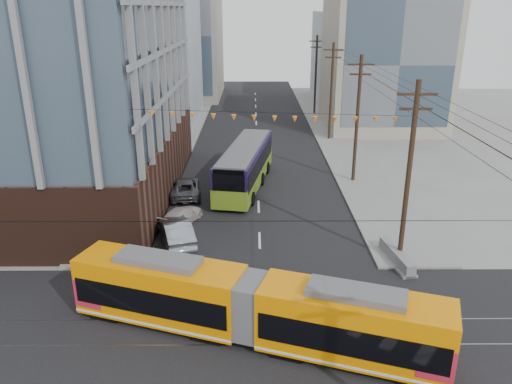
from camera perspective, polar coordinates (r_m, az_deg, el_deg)
bg_bldg_nw_near at (r=70.30m, az=-14.50°, el=15.17°), size 18.00×16.00×18.00m
bg_bldg_ne_near at (r=66.48m, az=14.40°, el=14.04°), size 14.00×14.00×16.00m
bg_bldg_nw_far at (r=89.24m, az=-9.52°, el=17.14°), size 16.00×18.00×20.00m
bg_bldg_ne_far at (r=86.41m, az=12.39°, el=14.86°), size 16.00×16.00×14.00m
utility_pole_far at (r=73.20m, az=6.84°, el=13.07°), size 0.30×0.30×11.00m
streetcar at (r=23.47m, az=-0.56°, el=-13.04°), size 17.47×8.01×3.39m
city_bus at (r=42.88m, az=-1.25°, el=3.02°), size 5.02×13.29×3.68m
parked_car_silver at (r=33.18m, az=-9.10°, el=-4.46°), size 3.27×5.36×1.67m
parked_car_white at (r=36.09m, az=-8.54°, el=-2.71°), size 3.17×4.58×1.23m
parked_car_grey at (r=41.35m, az=-8.16°, el=0.52°), size 3.20×5.57×1.46m
jersey_barrier at (r=31.71m, az=15.78°, el=-7.11°), size 1.50×4.12×0.81m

